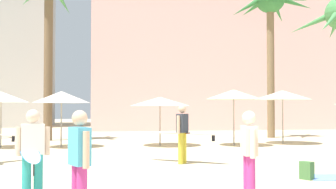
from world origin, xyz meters
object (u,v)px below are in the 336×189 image
(person_near_left, at_px, (79,159))
(palm_tree_far_left, at_px, (49,0))
(person_mid_left, at_px, (181,132))
(person_far_left, at_px, (249,153))
(cafe_umbrella_2, at_px, (160,101))
(cafe_umbrella_3, at_px, (283,95))
(palm_tree_left, at_px, (271,11))
(cafe_umbrella_5, at_px, (234,94))
(cafe_umbrella_6, at_px, (1,97))
(person_mid_center, at_px, (32,152))
(cafe_umbrella_4, at_px, (61,97))
(backpack, at_px, (307,171))

(person_near_left, bearing_deg, palm_tree_far_left, -107.10)
(person_mid_left, xyz_separation_m, person_far_left, (0.09, -5.67, -0.05))
(cafe_umbrella_2, bearing_deg, cafe_umbrella_3, 1.74)
(palm_tree_far_left, distance_m, person_mid_left, 12.98)
(palm_tree_left, bearing_deg, cafe_umbrella_5, -128.64)
(person_far_left, bearing_deg, cafe_umbrella_2, 93.93)
(cafe_umbrella_2, bearing_deg, person_mid_left, -92.41)
(cafe_umbrella_2, xyz_separation_m, person_far_left, (-0.17, -11.77, -1.07))
(cafe_umbrella_6, xyz_separation_m, person_near_left, (3.64, -12.59, -1.23))
(person_mid_center, bearing_deg, palm_tree_far_left, -5.17)
(person_mid_center, bearing_deg, cafe_umbrella_4, -8.41)
(person_near_left, bearing_deg, cafe_umbrella_3, -149.79)
(palm_tree_left, height_order, cafe_umbrella_2, palm_tree_left)
(cafe_umbrella_2, bearing_deg, palm_tree_far_left, 141.85)
(palm_tree_far_left, xyz_separation_m, cafe_umbrella_5, (8.45, -4.55, -4.97))
(palm_tree_far_left, relative_size, cafe_umbrella_6, 3.81)
(cafe_umbrella_2, height_order, cafe_umbrella_6, cafe_umbrella_6)
(cafe_umbrella_4, xyz_separation_m, backpack, (6.29, -9.60, -1.93))
(cafe_umbrella_3, bearing_deg, person_mid_center, -130.72)
(cafe_umbrella_4, relative_size, person_far_left, 1.50)
(cafe_umbrella_3, distance_m, person_mid_left, 8.84)
(cafe_umbrella_3, xyz_separation_m, cafe_umbrella_6, (-12.55, 0.03, -0.14))
(backpack, bearing_deg, palm_tree_far_left, 88.72)
(cafe_umbrella_4, xyz_separation_m, person_near_left, (1.15, -12.41, -1.23))
(cafe_umbrella_6, relative_size, person_far_left, 1.45)
(cafe_umbrella_3, height_order, person_far_left, cafe_umbrella_3)
(person_mid_center, xyz_separation_m, person_far_left, (3.78, -0.60, -0.02))
(palm_tree_far_left, height_order, cafe_umbrella_6, palm_tree_far_left)
(cafe_umbrella_4, bearing_deg, person_mid_center, -88.52)
(cafe_umbrella_5, xyz_separation_m, person_mid_left, (-3.49, -5.65, -1.33))
(cafe_umbrella_2, xyz_separation_m, cafe_umbrella_3, (5.82, 0.18, 0.31))
(cafe_umbrella_4, bearing_deg, cafe_umbrella_3, 0.85)
(cafe_umbrella_5, xyz_separation_m, backpack, (-1.19, -9.11, -2.07))
(cafe_umbrella_5, relative_size, backpack, 5.91)
(person_mid_center, height_order, person_far_left, person_mid_center)
(cafe_umbrella_5, distance_m, person_near_left, 13.57)
(person_far_left, bearing_deg, palm_tree_far_left, 112.40)
(cafe_umbrella_6, distance_m, person_far_left, 13.71)
(person_mid_center, bearing_deg, cafe_umbrella_6, 3.81)
(palm_tree_left, distance_m, cafe_umbrella_5, 7.65)
(cafe_umbrella_2, distance_m, person_far_left, 11.82)
(cafe_umbrella_5, height_order, backpack, cafe_umbrella_5)
(backpack, relative_size, person_mid_left, 0.18)
(palm_tree_left, xyz_separation_m, cafe_umbrella_3, (-1.11, -3.99, -4.86))
(person_mid_center, bearing_deg, palm_tree_left, -45.25)
(cafe_umbrella_3, relative_size, person_far_left, 1.63)
(cafe_umbrella_2, bearing_deg, person_mid_center, -109.48)
(cafe_umbrella_2, relative_size, cafe_umbrella_3, 0.99)
(person_mid_left, bearing_deg, cafe_umbrella_2, -53.82)
(person_mid_left, height_order, person_far_left, person_mid_left)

